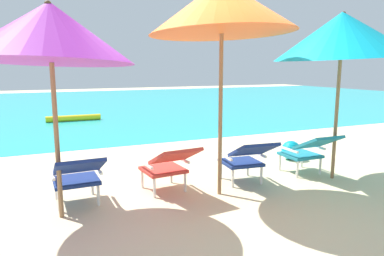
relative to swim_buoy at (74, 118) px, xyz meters
The scene contains 11 objects.
ground_plane 3.38m from the swim_buoy, 71.71° to the right, with size 40.00×40.00×0.00m, color beige.
ocean_band 5.04m from the swim_buoy, 77.86° to the left, with size 40.00×18.00×0.01m, color #28B2B7.
swim_buoy is the anchor object (origin of this frame).
lounge_chair_far_left 7.14m from the swim_buoy, 95.04° to the right, with size 0.56×0.89×0.68m.
lounge_chair_near_left 7.12m from the swim_buoy, 85.98° to the right, with size 0.61×0.92×0.68m.
lounge_chair_near_right 7.39m from the swim_buoy, 77.42° to the right, with size 0.62×0.92×0.68m.
lounge_chair_far_right 7.69m from the swim_buoy, 69.38° to the right, with size 0.56×0.88×0.68m.
beach_umbrella_left 7.58m from the swim_buoy, 96.52° to the right, with size 2.42×2.43×2.33m.
beach_umbrella_center 7.78m from the swim_buoy, 81.52° to the right, with size 2.48×2.49×2.69m.
beach_umbrella_right 8.26m from the swim_buoy, 68.37° to the right, with size 2.03×2.00×2.44m.
beach_ball 7.05m from the swim_buoy, 63.99° to the right, with size 0.34×0.34×0.34m, color #0A93AD.
Camera 1 is at (-2.06, -4.04, 1.63)m, focal length 33.07 mm.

